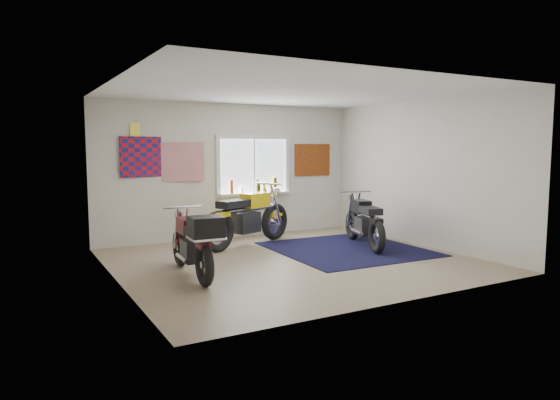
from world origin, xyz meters
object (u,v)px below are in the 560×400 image
navy_rug (347,249)px  black_chrome_bike (364,223)px  yellow_triumph (248,219)px  maroon_tourer (194,243)px

navy_rug → black_chrome_bike: size_ratio=1.38×
navy_rug → black_chrome_bike: 0.62m
navy_rug → black_chrome_bike: (0.44, 0.08, 0.43)m
yellow_triumph → maroon_tourer: size_ratio=1.16×
yellow_triumph → maroon_tourer: bearing=-155.6°
navy_rug → maroon_tourer: bearing=-169.8°
yellow_triumph → black_chrome_bike: bearing=-53.0°
yellow_triumph → maroon_tourer: 2.41m
maroon_tourer → yellow_triumph: bearing=-39.9°
navy_rug → maroon_tourer: maroon_tourer is taller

